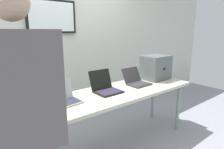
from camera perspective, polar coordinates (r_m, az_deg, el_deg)
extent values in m
cube|color=silver|center=(3.15, -14.68, 8.08)|extent=(8.00, 0.06, 2.56)
cube|color=black|center=(3.03, -17.84, 16.45)|extent=(0.74, 0.05, 0.49)
cube|color=white|center=(3.01, -17.73, 16.47)|extent=(0.68, 0.02, 0.43)
cube|color=beige|center=(2.29, -2.14, -6.48)|extent=(2.65, 0.70, 0.04)
cylinder|color=gray|center=(3.14, 19.40, -9.38)|extent=(0.05, 0.05, 0.75)
cylinder|color=gray|center=(3.40, 12.24, -7.12)|extent=(0.05, 0.05, 0.75)
cube|color=#565C5D|center=(3.03, 13.12, 2.12)|extent=(0.42, 0.32, 0.37)
cube|color=black|center=(2.93, 15.66, 1.60)|extent=(0.04, 0.01, 0.03)
cube|color=black|center=(1.90, -29.35, -11.56)|extent=(0.35, 0.29, 0.02)
cube|color=#2A2738|center=(1.89, -29.28, -11.37)|extent=(0.32, 0.24, 0.00)
cube|color=#ADB2B3|center=(2.04, -14.32, -8.56)|extent=(0.37, 0.25, 0.02)
cube|color=#2B2B38|center=(2.03, -14.18, -8.33)|extent=(0.33, 0.20, 0.00)
cube|color=#ADB2B3|center=(2.11, -16.31, -4.57)|extent=(0.35, 0.09, 0.21)
cube|color=#1E1F31|center=(2.12, -16.35, -4.57)|extent=(0.32, 0.07, 0.19)
cube|color=black|center=(2.33, -1.09, -5.34)|extent=(0.32, 0.26, 0.02)
cube|color=#2E263A|center=(2.32, -0.89, -5.14)|extent=(0.29, 0.21, 0.00)
cube|color=black|center=(2.42, -3.54, -1.47)|extent=(0.32, 0.09, 0.24)
cube|color=#325132|center=(2.43, -3.58, -1.48)|extent=(0.29, 0.08, 0.21)
cube|color=#393538|center=(2.68, 8.29, -2.99)|extent=(0.32, 0.23, 0.02)
cube|color=#323336|center=(2.67, 8.48, -2.80)|extent=(0.29, 0.18, 0.00)
cube|color=#393538|center=(2.76, 5.89, -0.10)|extent=(0.32, 0.11, 0.20)
cube|color=#14282B|center=(2.76, 5.84, -0.12)|extent=(0.29, 0.09, 0.17)
cube|color=#655D5C|center=(1.18, -26.17, -4.67)|extent=(0.47, 0.31, 0.68)
sphere|color=tan|center=(1.14, -28.74, 18.87)|extent=(0.20, 0.20, 0.20)
cylinder|color=#655D5C|center=(1.57, -20.11, -11.16)|extent=(0.11, 0.33, 0.07)
cylinder|color=white|center=(1.74, -17.12, -11.46)|extent=(0.09, 0.09, 0.09)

